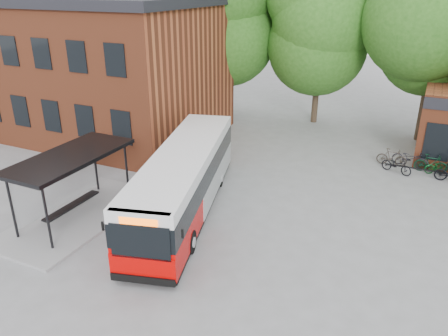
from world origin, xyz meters
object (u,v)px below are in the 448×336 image
at_px(city_bus, 185,181).
at_px(bicycle_0, 397,165).
at_px(bicycle_3, 431,164).
at_px(bicycle_2, 410,158).
at_px(bicycle_1, 392,157).
at_px(bus_shelter, 74,187).
at_px(bicycle_4, 440,167).

distance_m(city_bus, bicycle_0, 11.54).
xyz_separation_m(bicycle_0, bicycle_3, (1.61, 0.84, 0.06)).
bearing_deg(bicycle_2, bicycle_3, -95.14).
bearing_deg(bicycle_1, bicycle_0, -159.79).
relative_size(bus_shelter, city_bus, 0.64).
height_order(bus_shelter, bicycle_4, bus_shelter).
height_order(bicycle_0, bicycle_4, bicycle_0).
bearing_deg(bicycle_1, bicycle_4, -93.27).
distance_m(bus_shelter, bicycle_1, 16.45).
height_order(city_bus, bicycle_1, city_bus).
xyz_separation_m(city_bus, bicycle_2, (8.53, 9.45, -0.89)).
height_order(bus_shelter, bicycle_0, bus_shelter).
xyz_separation_m(city_bus, bicycle_1, (7.61, 9.26, -0.92)).
bearing_deg(bicycle_2, bicycle_4, -91.16).
relative_size(bicycle_1, bicycle_3, 0.96).
height_order(bicycle_0, bicycle_3, bicycle_3).
distance_m(bus_shelter, bicycle_0, 16.02).
xyz_separation_m(bicycle_2, bicycle_4, (1.48, -0.34, -0.10)).
bearing_deg(bicycle_4, bicycle_0, 90.00).
distance_m(bicycle_0, bicycle_2, 1.29).
height_order(city_bus, bicycle_3, city_bus).
relative_size(city_bus, bicycle_3, 6.63).
xyz_separation_m(bus_shelter, bicycle_3, (13.39, 11.66, -0.95)).
bearing_deg(bus_shelter, bicycle_2, 44.13).
bearing_deg(bicycle_0, bus_shelter, 155.66).
relative_size(bicycle_3, bicycle_4, 1.08).
relative_size(bicycle_1, bicycle_4, 1.03).
distance_m(bicycle_0, bicycle_1, 1.03).
bearing_deg(city_bus, bicycle_1, 35.27).
distance_m(city_bus, bicycle_3, 13.26).
xyz_separation_m(bus_shelter, bicycle_1, (11.42, 11.79, -0.97)).
bearing_deg(city_bus, bus_shelter, -161.84).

